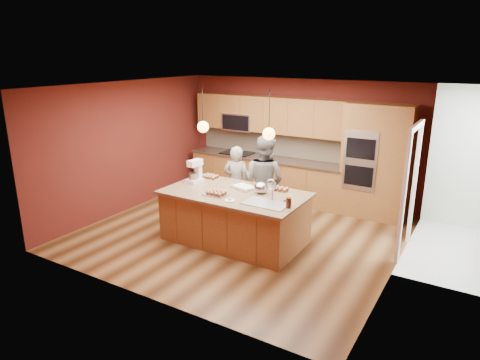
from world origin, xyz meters
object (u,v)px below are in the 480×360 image
Objects in this scene: island at (235,216)px; person_right at (264,181)px; stand_mixer at (195,173)px; mixing_bowl at (261,188)px; person_left at (237,183)px.

island is 1.04m from person_right.
island is at bearing -0.98° from stand_mixer.
mixing_bowl is at bearing 120.14° from person_right.
person_right is at bearing 168.31° from person_left.
island is at bearing 108.76° from person_left.
mixing_bowl is (0.40, 0.19, 0.54)m from island.
stand_mixer is 1.37m from mixing_bowl.
mixing_bowl is at bearing 25.42° from island.
person_left is at bearing 70.27° from stand_mixer.
island is at bearing 92.47° from person_right.
island is 1.14m from person_left.
person_left is 3.53× the size of stand_mixer.
mixing_bowl is (0.34, -0.76, 0.13)m from person_right.
person_right reaches higher than mixing_bowl.
person_right reaches higher than stand_mixer.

